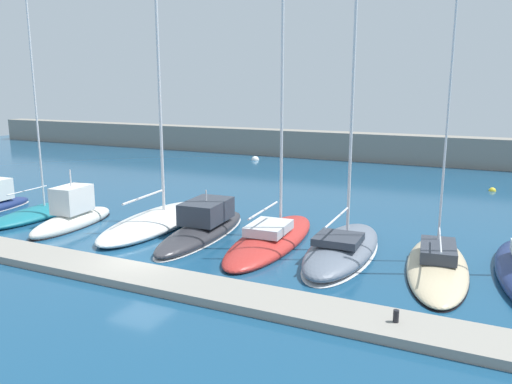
{
  "coord_description": "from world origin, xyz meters",
  "views": [
    {
      "loc": [
        14.63,
        -18.13,
        8.35
      ],
      "look_at": [
        3.49,
        5.36,
        2.85
      ],
      "focal_mm": 35.68,
      "sensor_mm": 36.0,
      "label": 1
    }
  ],
  "objects_px": {
    "sailboat_teal_second": "(41,212)",
    "sailboat_slate_seventh": "(342,248)",
    "sailboat_white_fourth": "(156,219)",
    "mooring_buoy_white": "(255,160)",
    "motorboat_ivory_third": "(73,216)",
    "sailboat_red_sixth": "(271,237)",
    "mooring_buoy_yellow": "(492,191)",
    "dock_bollard": "(396,316)",
    "motorboat_charcoal_fifth": "(204,227)",
    "sailboat_sand_eighth": "(437,264)"
  },
  "relations": [
    {
      "from": "sailboat_teal_second",
      "to": "sailboat_slate_seventh",
      "type": "xyz_separation_m",
      "value": [
        19.93,
        0.69,
        0.15
      ]
    },
    {
      "from": "sailboat_white_fourth",
      "to": "mooring_buoy_white",
      "type": "height_order",
      "value": "sailboat_white_fourth"
    },
    {
      "from": "motorboat_ivory_third",
      "to": "sailboat_red_sixth",
      "type": "height_order",
      "value": "sailboat_red_sixth"
    },
    {
      "from": "sailboat_slate_seventh",
      "to": "sailboat_teal_second",
      "type": "bearing_deg",
      "value": 90.53
    },
    {
      "from": "mooring_buoy_yellow",
      "to": "dock_bollard",
      "type": "xyz_separation_m",
      "value": [
        -2.64,
        -27.47,
        0.57
      ]
    },
    {
      "from": "motorboat_ivory_third",
      "to": "dock_bollard",
      "type": "xyz_separation_m",
      "value": [
        20.06,
        -5.34,
        -0.01
      ]
    },
    {
      "from": "mooring_buoy_yellow",
      "to": "dock_bollard",
      "type": "relative_size",
      "value": 1.29
    },
    {
      "from": "sailboat_slate_seventh",
      "to": "sailboat_red_sixth",
      "type": "bearing_deg",
      "value": 83.33
    },
    {
      "from": "motorboat_charcoal_fifth",
      "to": "mooring_buoy_white",
      "type": "height_order",
      "value": "motorboat_charcoal_fifth"
    },
    {
      "from": "sailboat_white_fourth",
      "to": "motorboat_charcoal_fifth",
      "type": "distance_m",
      "value": 3.7
    },
    {
      "from": "sailboat_slate_seventh",
      "to": "sailboat_sand_eighth",
      "type": "distance_m",
      "value": 4.5
    },
    {
      "from": "sailboat_red_sixth",
      "to": "sailboat_sand_eighth",
      "type": "height_order",
      "value": "sailboat_sand_eighth"
    },
    {
      "from": "sailboat_teal_second",
      "to": "motorboat_ivory_third",
      "type": "xyz_separation_m",
      "value": [
        3.73,
        -0.94,
        0.32
      ]
    },
    {
      "from": "sailboat_teal_second",
      "to": "sailboat_red_sixth",
      "type": "bearing_deg",
      "value": -89.55
    },
    {
      "from": "sailboat_white_fourth",
      "to": "dock_bollard",
      "type": "height_order",
      "value": "sailboat_white_fourth"
    },
    {
      "from": "motorboat_ivory_third",
      "to": "mooring_buoy_white",
      "type": "height_order",
      "value": "motorboat_ivory_third"
    },
    {
      "from": "motorboat_charcoal_fifth",
      "to": "sailboat_sand_eighth",
      "type": "relative_size",
      "value": 0.47
    },
    {
      "from": "motorboat_charcoal_fifth",
      "to": "sailboat_sand_eighth",
      "type": "xyz_separation_m",
      "value": [
        12.54,
        -0.11,
        -0.24
      ]
    },
    {
      "from": "sailboat_teal_second",
      "to": "dock_bollard",
      "type": "relative_size",
      "value": 31.02
    },
    {
      "from": "sailboat_teal_second",
      "to": "dock_bollard",
      "type": "xyz_separation_m",
      "value": [
        23.8,
        -6.28,
        0.3
      ]
    },
    {
      "from": "sailboat_slate_seventh",
      "to": "mooring_buoy_yellow",
      "type": "distance_m",
      "value": 21.52
    },
    {
      "from": "sailboat_red_sixth",
      "to": "mooring_buoy_white",
      "type": "relative_size",
      "value": 22.64
    },
    {
      "from": "sailboat_teal_second",
      "to": "mooring_buoy_white",
      "type": "relative_size",
      "value": 15.56
    },
    {
      "from": "sailboat_sand_eighth",
      "to": "mooring_buoy_yellow",
      "type": "height_order",
      "value": "sailboat_sand_eighth"
    },
    {
      "from": "mooring_buoy_yellow",
      "to": "mooring_buoy_white",
      "type": "bearing_deg",
      "value": 163.4
    },
    {
      "from": "dock_bollard",
      "to": "sailboat_sand_eighth",
      "type": "bearing_deg",
      "value": 84.75
    },
    {
      "from": "motorboat_ivory_third",
      "to": "dock_bollard",
      "type": "distance_m",
      "value": 20.76
    },
    {
      "from": "sailboat_red_sixth",
      "to": "mooring_buoy_white",
      "type": "distance_m",
      "value": 30.83
    },
    {
      "from": "motorboat_ivory_third",
      "to": "dock_bollard",
      "type": "bearing_deg",
      "value": -109.44
    },
    {
      "from": "motorboat_charcoal_fifth",
      "to": "mooring_buoy_yellow",
      "type": "xyz_separation_m",
      "value": [
        14.55,
        20.48,
        -0.51
      ]
    },
    {
      "from": "sailboat_teal_second",
      "to": "motorboat_charcoal_fifth",
      "type": "xyz_separation_m",
      "value": [
        11.89,
        0.71,
        0.24
      ]
    },
    {
      "from": "sailboat_slate_seventh",
      "to": "sailboat_sand_eighth",
      "type": "height_order",
      "value": "sailboat_sand_eighth"
    },
    {
      "from": "motorboat_ivory_third",
      "to": "motorboat_charcoal_fifth",
      "type": "relative_size",
      "value": 0.72
    },
    {
      "from": "sailboat_sand_eighth",
      "to": "mooring_buoy_yellow",
      "type": "relative_size",
      "value": 35.29
    },
    {
      "from": "sailboat_slate_seventh",
      "to": "dock_bollard",
      "type": "relative_size",
      "value": 39.02
    },
    {
      "from": "motorboat_ivory_third",
      "to": "sailboat_sand_eighth",
      "type": "relative_size",
      "value": 0.34
    },
    {
      "from": "sailboat_white_fourth",
      "to": "mooring_buoy_yellow",
      "type": "distance_m",
      "value": 27.04
    },
    {
      "from": "sailboat_teal_second",
      "to": "mooring_buoy_white",
      "type": "distance_m",
      "value": 28.58
    },
    {
      "from": "motorboat_ivory_third",
      "to": "motorboat_charcoal_fifth",
      "type": "height_order",
      "value": "motorboat_ivory_third"
    },
    {
      "from": "motorboat_charcoal_fifth",
      "to": "dock_bollard",
      "type": "relative_size",
      "value": 21.66
    },
    {
      "from": "sailboat_white_fourth",
      "to": "motorboat_charcoal_fifth",
      "type": "xyz_separation_m",
      "value": [
        3.67,
        -0.51,
        0.07
      ]
    },
    {
      "from": "sailboat_red_sixth",
      "to": "sailboat_slate_seventh",
      "type": "xyz_separation_m",
      "value": [
        4.03,
        -0.37,
        0.09
      ]
    },
    {
      "from": "sailboat_slate_seventh",
      "to": "mooring_buoy_yellow",
      "type": "bearing_deg",
      "value": -19.05
    },
    {
      "from": "mooring_buoy_yellow",
      "to": "dock_bollard",
      "type": "bearing_deg",
      "value": -95.49
    },
    {
      "from": "mooring_buoy_white",
      "to": "mooring_buoy_yellow",
      "type": "bearing_deg",
      "value": -16.6
    },
    {
      "from": "motorboat_ivory_third",
      "to": "sailboat_white_fourth",
      "type": "relative_size",
      "value": 0.31
    },
    {
      "from": "sailboat_white_fourth",
      "to": "dock_bollard",
      "type": "xyz_separation_m",
      "value": [
        15.58,
        -7.5,
        0.14
      ]
    },
    {
      "from": "mooring_buoy_yellow",
      "to": "sailboat_teal_second",
      "type": "bearing_deg",
      "value": -141.28
    },
    {
      "from": "sailboat_teal_second",
      "to": "mooring_buoy_yellow",
      "type": "distance_m",
      "value": 33.88
    },
    {
      "from": "sailboat_white_fourth",
      "to": "sailboat_teal_second",
      "type": "bearing_deg",
      "value": 94.27
    }
  ]
}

